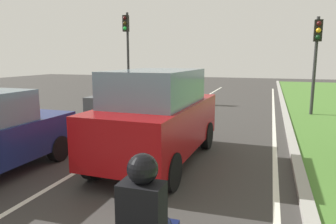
{
  "coord_description": "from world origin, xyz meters",
  "views": [
    {
      "loc": [
        3.39,
        2.42,
        2.56
      ],
      "look_at": [
        0.94,
        9.85,
        1.2
      ],
      "focal_mm": 33.37,
      "sensor_mm": 36.0,
      "label": 1
    }
  ],
  "objects_px": {
    "car_hatchback_far": "(123,98)",
    "traffic_light_overhead_left": "(127,42)",
    "rider_person": "(143,212)",
    "car_suv_ahead": "(158,116)",
    "traffic_light_near_right": "(316,48)"
  },
  "relations": [
    {
      "from": "car_suv_ahead",
      "to": "rider_person",
      "type": "height_order",
      "value": "car_suv_ahead"
    },
    {
      "from": "car_hatchback_far",
      "to": "car_suv_ahead",
      "type": "bearing_deg",
      "value": -57.47
    },
    {
      "from": "car_hatchback_far",
      "to": "traffic_light_near_right",
      "type": "xyz_separation_m",
      "value": [
        7.65,
        3.25,
        2.08
      ]
    },
    {
      "from": "car_hatchback_far",
      "to": "traffic_light_overhead_left",
      "type": "distance_m",
      "value": 5.99
    },
    {
      "from": "rider_person",
      "to": "traffic_light_overhead_left",
      "type": "distance_m",
      "value": 16.05
    },
    {
      "from": "car_suv_ahead",
      "to": "traffic_light_near_right",
      "type": "distance_m",
      "value": 9.28
    },
    {
      "from": "rider_person",
      "to": "traffic_light_overhead_left",
      "type": "height_order",
      "value": "traffic_light_overhead_left"
    },
    {
      "from": "traffic_light_overhead_left",
      "to": "car_suv_ahead",
      "type": "bearing_deg",
      "value": -60.84
    },
    {
      "from": "car_suv_ahead",
      "to": "rider_person",
      "type": "relative_size",
      "value": 3.91
    },
    {
      "from": "traffic_light_near_right",
      "to": "traffic_light_overhead_left",
      "type": "relative_size",
      "value": 0.84
    },
    {
      "from": "rider_person",
      "to": "traffic_light_overhead_left",
      "type": "xyz_separation_m",
      "value": [
        -6.95,
        14.29,
        2.29
      ]
    },
    {
      "from": "car_hatchback_far",
      "to": "rider_person",
      "type": "xyz_separation_m",
      "value": [
        4.83,
        -9.33,
        0.31
      ]
    },
    {
      "from": "rider_person",
      "to": "traffic_light_near_right",
      "type": "bearing_deg",
      "value": 77.09
    },
    {
      "from": "car_suv_ahead",
      "to": "traffic_light_near_right",
      "type": "relative_size",
      "value": 1.06
    },
    {
      "from": "car_suv_ahead",
      "to": "traffic_light_overhead_left",
      "type": "height_order",
      "value": "traffic_light_overhead_left"
    }
  ]
}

